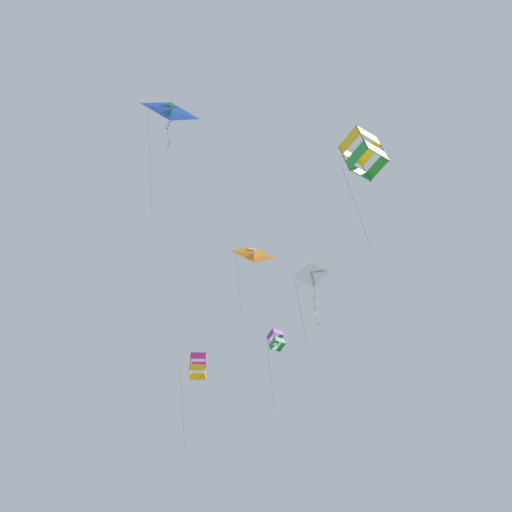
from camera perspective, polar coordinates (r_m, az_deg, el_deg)
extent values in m
cube|color=#DB2D93|center=(47.35, -5.08, -8.68)|extent=(0.89, 0.81, 0.55)
cube|color=#DB2D93|center=(48.16, -5.04, -9.48)|extent=(0.89, 0.81, 0.55)
cube|color=#DB2D93|center=(47.72, -4.42, -9.10)|extent=(0.79, 0.88, 0.77)
cube|color=#DB2D93|center=(47.79, -5.69, -9.07)|extent=(0.79, 0.88, 0.77)
cube|color=yellow|center=(46.68, -5.16, -9.67)|extent=(0.89, 0.81, 0.55)
cube|color=yellow|center=(47.50, -5.11, -10.46)|extent=(0.89, 0.81, 0.55)
cube|color=yellow|center=(47.06, -4.49, -10.08)|extent=(0.79, 0.88, 0.77)
cube|color=yellow|center=(47.13, -5.78, -10.05)|extent=(0.79, 0.88, 0.77)
cylinder|color=#332D28|center=(46.98, -4.47, -9.18)|extent=(0.30, 0.33, 1.66)
cylinder|color=#332D28|center=(47.05, -5.76, -9.15)|extent=(0.30, 0.33, 1.66)
cylinder|color=#332D28|center=(47.80, -4.44, -9.98)|extent=(0.30, 0.33, 1.66)
cylinder|color=#332D28|center=(47.87, -5.71, -9.95)|extent=(0.30, 0.33, 1.66)
cylinder|color=#47474C|center=(46.23, -6.46, -13.08)|extent=(1.58, 1.05, 4.74)
pyramid|color=orange|center=(50.40, -0.24, 0.17)|extent=(2.56, 1.81, 1.54)
cube|color=white|center=(50.16, -0.18, 0.18)|extent=(0.45, 0.77, 0.91)
cube|color=white|center=(50.98, -0.30, 0.60)|extent=(0.61, 0.40, 0.17)
cylinder|color=#47474C|center=(48.83, -1.53, -2.26)|extent=(1.87, 1.48, 3.74)
cube|color=white|center=(33.98, 4.89, -1.64)|extent=(1.23, 1.58, 1.90)
cylinder|color=green|center=(33.96, 4.90, -1.60)|extent=(0.59, 0.77, 2.11)
cylinder|color=green|center=(34.10, 4.87, -1.44)|extent=(0.85, 1.39, 0.05)
cylinder|color=#47474C|center=(32.96, 5.17, -2.94)|extent=(0.02, 0.05, 0.31)
cube|color=yellow|center=(32.88, 5.21, -3.17)|extent=(0.10, 0.16, 0.06)
cylinder|color=#47474C|center=(32.79, 5.15, -3.38)|extent=(0.05, 0.09, 0.31)
cube|color=yellow|center=(32.69, 5.10, -3.59)|extent=(0.16, 0.10, 0.06)
cylinder|color=#47474C|center=(32.60, 5.10, -3.81)|extent=(0.01, 0.03, 0.31)
cube|color=yellow|center=(32.51, 5.10, -4.04)|extent=(0.10, 0.16, 0.06)
cylinder|color=#47474C|center=(32.44, 5.15, -4.27)|extent=(0.03, 0.06, 0.31)
cube|color=yellow|center=(32.37, 5.21, -4.51)|extent=(0.13, 0.14, 0.06)
cylinder|color=#47474C|center=(32.31, 5.23, -4.77)|extent=(0.04, 0.05, 0.31)
cube|color=yellow|center=(32.26, 5.25, -5.02)|extent=(0.17, 0.07, 0.06)
cylinder|color=#47474C|center=(32.19, 5.32, -5.26)|extent=(0.04, 0.06, 0.31)
cube|color=yellow|center=(32.11, 5.39, -5.50)|extent=(0.14, 0.13, 0.06)
cylinder|color=#47474C|center=(32.03, 5.43, -5.73)|extent=(0.04, 0.03, 0.31)
cube|color=yellow|center=(31.95, 5.48, -5.96)|extent=(0.16, 0.09, 0.06)
cylinder|color=#47474C|center=(32.45, 3.95, -5.04)|extent=(1.37, 0.71, 2.82)
cube|color=purple|center=(44.54, 1.95, -6.66)|extent=(0.81, 0.32, 0.41)
cube|color=purple|center=(44.97, 1.44, -7.34)|extent=(0.81, 0.32, 0.41)
cube|color=purple|center=(44.94, 2.13, -7.12)|extent=(0.22, 0.87, 0.65)
cube|color=purple|center=(44.57, 1.26, -6.88)|extent=(0.22, 0.87, 0.65)
cube|color=green|center=(43.99, 2.14, -7.37)|extent=(0.81, 0.32, 0.41)
cube|color=green|center=(44.43, 1.63, -8.05)|extent=(0.81, 0.32, 0.41)
cube|color=green|center=(44.40, 2.32, -7.84)|extent=(0.22, 0.87, 0.65)
cube|color=green|center=(44.03, 1.44, -7.59)|extent=(0.22, 0.87, 0.65)
cylinder|color=#332D28|center=(44.45, 2.48, -7.14)|extent=(0.12, 0.43, 1.22)
cylinder|color=#332D28|center=(44.08, 1.61, -6.89)|extent=(0.12, 0.43, 1.22)
cylinder|color=#332D28|center=(44.89, 1.97, -7.82)|extent=(0.12, 0.43, 1.22)
cylinder|color=#332D28|center=(44.52, 1.10, -7.57)|extent=(0.12, 0.43, 1.22)
cylinder|color=#47474C|center=(43.32, 1.29, -10.51)|extent=(1.08, 0.44, 4.20)
cube|color=yellow|center=(34.54, 9.82, 10.36)|extent=(1.44, 0.42, 0.75)
cube|color=yellow|center=(34.92, 8.31, 8.65)|extent=(1.44, 0.42, 0.75)
cube|color=yellow|center=(35.10, 9.91, 8.99)|extent=(0.24, 1.57, 1.10)
cube|color=yellow|center=(34.35, 8.18, 10.02)|extent=(0.24, 1.57, 1.10)
cube|color=green|center=(33.40, 10.50, 9.09)|extent=(1.44, 0.42, 0.75)
cube|color=green|center=(33.79, 8.93, 7.35)|extent=(1.44, 0.42, 0.75)
cube|color=green|center=(33.98, 10.58, 7.70)|extent=(0.24, 1.57, 1.10)
cube|color=green|center=(33.20, 8.81, 8.74)|extent=(0.24, 1.57, 1.10)
cylinder|color=#332D28|center=(34.36, 11.01, 9.21)|extent=(0.14, 0.65, 2.23)
cylinder|color=#332D28|center=(33.59, 9.27, 10.27)|extent=(0.14, 0.65, 2.23)
cylinder|color=#332D28|center=(34.74, 9.48, 7.51)|extent=(0.14, 0.65, 2.23)
cylinder|color=#332D28|center=(33.98, 7.73, 8.52)|extent=(0.14, 0.65, 2.23)
cylinder|color=#47474C|center=(32.26, 8.72, 4.42)|extent=(2.05, 0.27, 4.16)
pyramid|color=blue|center=(42.44, -7.48, 12.49)|extent=(2.71, 1.54, 1.71)
cube|color=green|center=(42.18, -7.43, 12.54)|extent=(0.38, 0.79, 0.93)
cube|color=green|center=(43.10, -7.46, 12.96)|extent=(0.66, 0.35, 0.19)
cylinder|color=#47474C|center=(41.57, -7.52, 11.72)|extent=(0.05, 0.04, 0.35)
cube|color=blue|center=(41.45, -7.54, 11.54)|extent=(0.11, 0.15, 0.06)
cylinder|color=#47474C|center=(41.31, -7.61, 11.41)|extent=(0.01, 0.11, 0.35)
cube|color=blue|center=(41.16, -7.69, 11.28)|extent=(0.17, 0.07, 0.06)
cylinder|color=#47474C|center=(41.01, -7.74, 11.15)|extent=(0.04, 0.08, 0.35)
cube|color=blue|center=(40.86, -7.78, 11.02)|extent=(0.15, 0.12, 0.06)
cylinder|color=#47474C|center=(40.75, -7.77, 10.82)|extent=(0.03, 0.08, 0.35)
cube|color=blue|center=(40.65, -7.77, 10.62)|extent=(0.11, 0.15, 0.06)
cylinder|color=#47474C|center=(40.53, -7.69, 10.42)|extent=(0.05, 0.14, 0.35)
cube|color=blue|center=(40.42, -7.62, 10.23)|extent=(0.14, 0.13, 0.06)
cylinder|color=#47474C|center=(40.30, -7.58, 10.04)|extent=(0.03, 0.09, 0.35)
cube|color=blue|center=(40.18, -7.55, 9.84)|extent=(0.17, 0.04, 0.06)
cylinder|color=#47474C|center=(40.05, -7.61, 9.69)|extent=(0.01, 0.07, 0.35)
cube|color=blue|center=(39.92, -7.66, 9.53)|extent=(0.02, 0.17, 0.06)
cylinder|color=#47474C|center=(39.80, -7.75, 9.36)|extent=(0.07, 0.09, 0.35)
cube|color=blue|center=(39.68, -7.84, 9.18)|extent=(0.15, 0.11, 0.06)
cylinder|color=#47474C|center=(39.69, -9.26, 8.36)|extent=(1.83, 1.04, 6.55)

